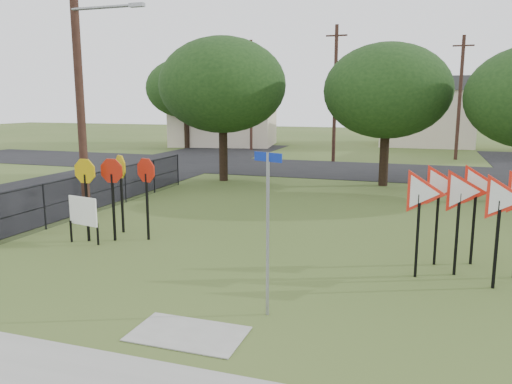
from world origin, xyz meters
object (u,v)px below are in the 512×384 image
at_px(street_name_sign, 268,224).
at_px(stop_sign_cluster, 116,178).
at_px(info_board, 83,213).
at_px(yield_sign_cluster, 469,196).

height_order(street_name_sign, stop_sign_cluster, street_name_sign).
xyz_separation_m(street_name_sign, info_board, (-6.47, 3.00, -0.87)).
bearing_deg(info_board, stop_sign_cluster, 52.49).
relative_size(stop_sign_cluster, yield_sign_cluster, 0.75).
distance_m(street_name_sign, info_board, 7.19).
xyz_separation_m(yield_sign_cluster, info_board, (-10.22, -0.69, -0.98)).
bearing_deg(street_name_sign, info_board, 155.14).
height_order(yield_sign_cluster, info_board, yield_sign_cluster).
distance_m(yield_sign_cluster, info_board, 10.29).
distance_m(stop_sign_cluster, info_board, 1.36).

